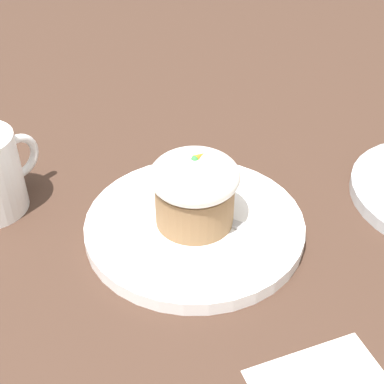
{
  "coord_description": "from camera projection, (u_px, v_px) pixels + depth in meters",
  "views": [
    {
      "loc": [
        -0.35,
        -0.28,
        0.39
      ],
      "look_at": [
        -0.0,
        0.0,
        0.05
      ],
      "focal_mm": 50.0,
      "sensor_mm": 36.0,
      "label": 1
    }
  ],
  "objects": [
    {
      "name": "dessert_plate",
      "position": [
        195.0,
        226.0,
        0.58
      ],
      "size": [
        0.24,
        0.24,
        0.02
      ],
      "color": "white",
      "rests_on": "ground_plane"
    },
    {
      "name": "ground_plane",
      "position": [
        195.0,
        231.0,
        0.59
      ],
      "size": [
        4.0,
        4.0,
        0.0
      ],
      "primitive_type": "plane",
      "color": "#3D281E"
    },
    {
      "name": "spoon",
      "position": [
        207.0,
        214.0,
        0.58
      ],
      "size": [
        0.05,
        0.13,
        0.01
      ],
      "color": "#B7B7BC",
      "rests_on": "dessert_plate"
    },
    {
      "name": "carrot_cake",
      "position": [
        192.0,
        188.0,
        0.55
      ],
      "size": [
        0.09,
        0.09,
        0.08
      ],
      "color": "olive",
      "rests_on": "dessert_plate"
    }
  ]
}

